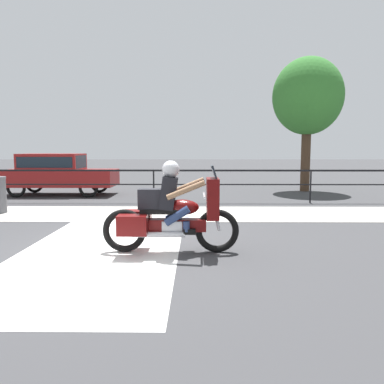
{
  "coord_description": "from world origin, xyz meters",
  "views": [
    {
      "loc": [
        1.37,
        -6.56,
        1.72
      ],
      "look_at": [
        1.3,
        0.58,
        0.91
      ],
      "focal_mm": 35.0,
      "sensor_mm": 36.0,
      "label": 1
    }
  ],
  "objects": [
    {
      "name": "tree_behind_sign",
      "position": [
        5.92,
        9.02,
        3.84
      ],
      "size": [
        2.83,
        2.83,
        5.44
      ],
      "color": "#473323",
      "rests_on": "ground"
    },
    {
      "name": "fence_railing",
      "position": [
        0.0,
        5.55,
        0.85
      ],
      "size": [
        36.0,
        0.05,
        1.08
      ],
      "color": "black",
      "rests_on": "ground"
    },
    {
      "name": "motorcycle",
      "position": [
        0.95,
        -0.4,
        0.68
      ],
      "size": [
        2.29,
        0.76,
        1.54
      ],
      "rotation": [
        0.0,
        0.0,
        -0.05
      ],
      "color": "black",
      "rests_on": "ground"
    },
    {
      "name": "parked_car",
      "position": [
        -3.9,
        7.54,
        0.9
      ],
      "size": [
        4.22,
        1.68,
        1.57
      ],
      "rotation": [
        0.0,
        0.0,
        -0.04
      ],
      "color": "maroon",
      "rests_on": "ground"
    },
    {
      "name": "crosswalk_band",
      "position": [
        -0.25,
        -0.2,
        0.0
      ],
      "size": [
        2.68,
        6.0,
        0.01
      ],
      "primitive_type": "cube",
      "color": "silver",
      "rests_on": "ground"
    },
    {
      "name": "sidewalk_band",
      "position": [
        0.0,
        3.4,
        0.01
      ],
      "size": [
        44.0,
        2.4,
        0.01
      ],
      "primitive_type": "cube",
      "color": "#B7B2A8",
      "rests_on": "ground"
    },
    {
      "name": "ground_plane",
      "position": [
        0.0,
        0.0,
        0.0
      ],
      "size": [
        120.0,
        120.0,
        0.0
      ],
      "primitive_type": "plane",
      "color": "#38383A"
    }
  ]
}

